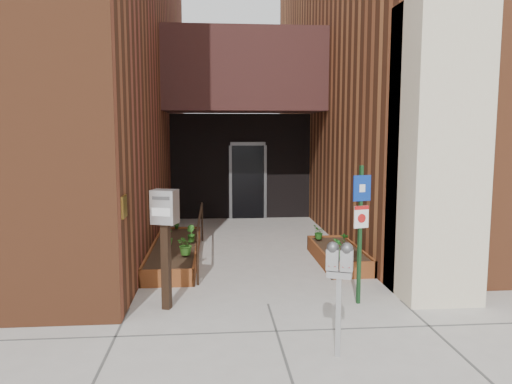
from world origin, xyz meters
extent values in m
plane|color=#9E9991|center=(0.00, 0.00, 0.00)|extent=(80.00, 80.00, 0.00)
cube|color=brown|center=(-6.00, 6.70, 5.00)|extent=(8.00, 14.60, 10.00)
cube|color=brown|center=(6.00, 7.15, 5.00)|extent=(8.00, 13.70, 10.00)
cube|color=beige|center=(2.55, 0.20, 2.20)|extent=(1.10, 1.20, 4.40)
cube|color=black|center=(0.00, 6.00, 4.00)|extent=(4.20, 2.00, 2.00)
cube|color=black|center=(0.00, 7.40, 1.50)|extent=(4.00, 0.30, 3.00)
cube|color=black|center=(0.20, 7.22, 1.05)|extent=(0.90, 0.06, 2.10)
cube|color=#B79338|center=(-1.99, -0.20, 1.50)|extent=(0.04, 0.30, 0.30)
cube|color=maroon|center=(-1.55, 0.92, 0.15)|extent=(0.90, 0.04, 0.30)
cube|color=maroon|center=(-1.55, 4.48, 0.15)|extent=(0.90, 0.04, 0.30)
cube|color=maroon|center=(-1.98, 2.70, 0.15)|extent=(0.04, 3.60, 0.30)
cube|color=maroon|center=(-1.12, 2.70, 0.15)|extent=(0.04, 3.60, 0.30)
cube|color=black|center=(-1.55, 2.70, 0.13)|extent=(0.82, 3.52, 0.26)
cube|color=maroon|center=(1.60, 1.12, 0.15)|extent=(0.80, 0.04, 0.30)
cube|color=maroon|center=(1.60, 3.28, 0.15)|extent=(0.80, 0.04, 0.30)
cube|color=maroon|center=(1.22, 2.20, 0.15)|extent=(0.04, 2.20, 0.30)
cube|color=maroon|center=(1.98, 2.20, 0.15)|extent=(0.04, 2.20, 0.30)
cube|color=black|center=(1.60, 2.20, 0.13)|extent=(0.72, 2.12, 0.26)
cylinder|color=black|center=(-1.05, 1.00, 0.45)|extent=(0.04, 0.04, 0.90)
cylinder|color=black|center=(-1.05, 4.30, 0.45)|extent=(0.04, 0.04, 0.90)
cylinder|color=black|center=(-1.05, 2.65, 0.88)|extent=(0.04, 3.30, 0.04)
cube|color=#AAAAAD|center=(0.60, -1.74, 0.45)|extent=(0.07, 0.07, 0.91)
cube|color=#AAAAAD|center=(0.60, -1.74, 0.94)|extent=(0.29, 0.20, 0.07)
cube|color=#AAAAAD|center=(0.53, -1.72, 1.11)|extent=(0.16, 0.13, 0.24)
sphere|color=#59595B|center=(0.53, -1.72, 1.24)|extent=(0.13, 0.13, 0.13)
cube|color=white|center=(0.51, -1.76, 1.13)|extent=(0.08, 0.04, 0.05)
cube|color=#B21414|center=(0.51, -1.76, 1.05)|extent=(0.08, 0.04, 0.03)
cube|color=#AAAAAD|center=(0.67, -1.77, 1.11)|extent=(0.16, 0.13, 0.24)
sphere|color=#59595B|center=(0.67, -1.77, 1.24)|extent=(0.13, 0.13, 0.13)
cube|color=white|center=(0.66, -1.82, 1.13)|extent=(0.08, 0.04, 0.05)
cube|color=#B21414|center=(0.66, -1.82, 1.05)|extent=(0.08, 0.04, 0.03)
cube|color=#15391A|center=(1.33, -0.07, 1.02)|extent=(0.06, 0.06, 2.03)
cube|color=navy|center=(1.33, -0.10, 1.71)|extent=(0.27, 0.09, 0.37)
cube|color=white|center=(1.33, -0.10, 1.71)|extent=(0.09, 0.04, 0.11)
cube|color=white|center=(1.33, -0.10, 1.29)|extent=(0.23, 0.08, 0.32)
cube|color=#B21414|center=(1.33, -0.10, 1.43)|extent=(0.23, 0.07, 0.06)
cylinder|color=#B21414|center=(1.34, -0.11, 1.27)|extent=(0.13, 0.05, 0.13)
cube|color=black|center=(-1.46, -0.06, 0.62)|extent=(0.14, 0.14, 1.25)
cube|color=#B8B8BA|center=(-1.46, -0.06, 1.47)|extent=(0.40, 0.34, 0.48)
cube|color=#59595B|center=(-1.50, -0.18, 1.61)|extent=(0.24, 0.09, 0.05)
cube|color=white|center=(-1.50, -0.18, 1.42)|extent=(0.26, 0.09, 0.11)
imported|color=#2C5F1B|center=(-1.28, 1.86, 0.50)|extent=(0.49, 0.49, 0.39)
imported|color=#26601B|center=(-1.25, 2.90, 0.47)|extent=(0.26, 0.26, 0.34)
imported|color=#2A621C|center=(-1.67, 2.65, 0.46)|extent=(0.23, 0.23, 0.32)
imported|color=#1B4F16|center=(-1.64, 4.30, 0.49)|extent=(0.26, 0.26, 0.38)
imported|color=#19591A|center=(1.35, 1.30, 0.48)|extent=(0.28, 0.28, 0.36)
imported|color=#1D601B|center=(1.67, 2.04, 0.46)|extent=(0.22, 0.22, 0.31)
imported|color=#215819|center=(1.37, 2.94, 0.45)|extent=(0.32, 0.32, 0.29)
camera|label=1|loc=(-0.77, -7.00, 2.52)|focal=35.00mm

